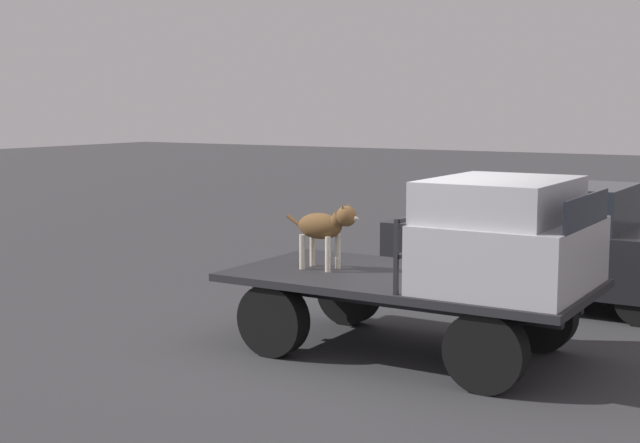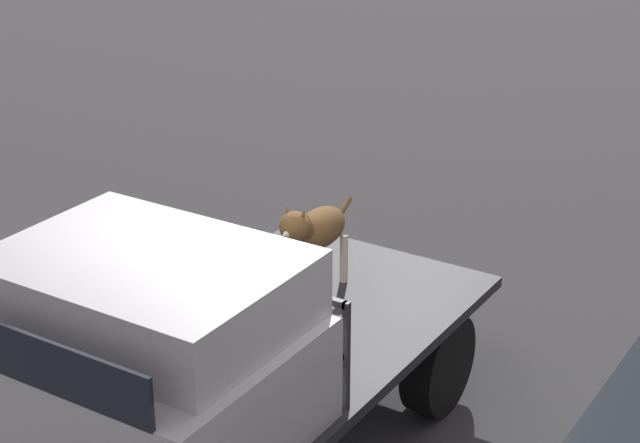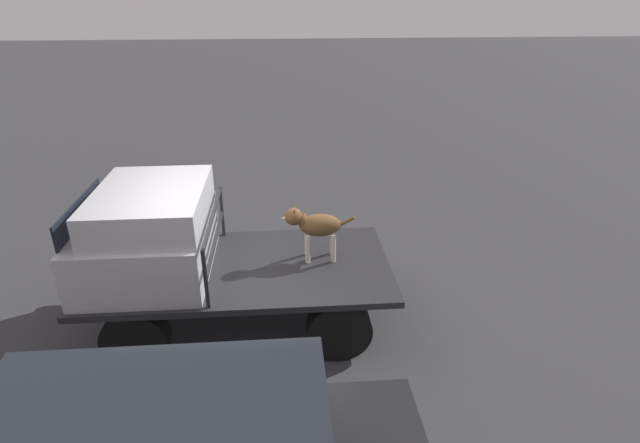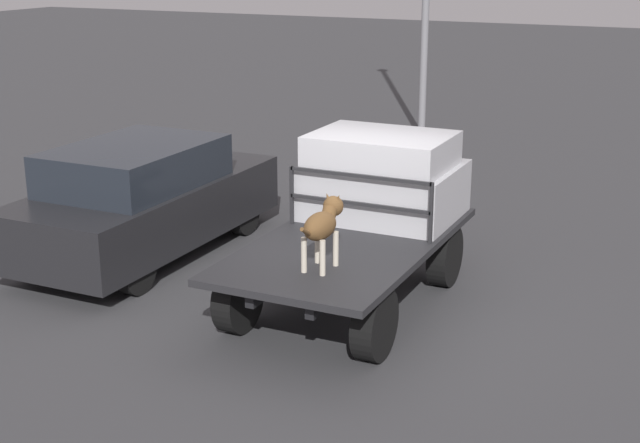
{
  "view_description": "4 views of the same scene",
  "coord_description": "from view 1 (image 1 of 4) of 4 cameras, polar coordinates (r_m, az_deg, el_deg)",
  "views": [
    {
      "loc": [
        3.91,
        -8.23,
        2.57
      ],
      "look_at": [
        -1.0,
        -0.11,
        1.33
      ],
      "focal_mm": 50.0,
      "sensor_mm": 36.0,
      "label": 1
    },
    {
      "loc": [
        4.95,
        3.64,
        4.34
      ],
      "look_at": [
        -1.0,
        -0.11,
        1.33
      ],
      "focal_mm": 60.0,
      "sensor_mm": 36.0,
      "label": 2
    },
    {
      "loc": [
        -0.56,
        5.47,
        3.97
      ],
      "look_at": [
        -1.0,
        -0.11,
        1.33
      ],
      "focal_mm": 28.0,
      "sensor_mm": 36.0,
      "label": 3
    },
    {
      "loc": [
        -8.88,
        -3.87,
        4.05
      ],
      "look_at": [
        -1.0,
        -0.11,
        1.33
      ],
      "focal_mm": 50.0,
      "sensor_mm": 36.0,
      "label": 4
    }
  ],
  "objects": [
    {
      "name": "dog",
      "position": [
        9.53,
        0.41,
        -0.3
      ],
      "size": [
        0.91,
        0.28,
        0.74
      ],
      "rotation": [
        0.0,
        0.0,
        0.07
      ],
      "color": "beige",
      "rests_on": "flatbed_truck"
    },
    {
      "name": "truck_headboard",
      "position": [
        9.08,
        7.37,
        -0.73
      ],
      "size": [
        0.04,
        1.8,
        0.71
      ],
      "color": "#232326",
      "rests_on": "flatbed_truck"
    },
    {
      "name": "truck_cab",
      "position": [
        8.8,
        11.93,
        -0.93
      ],
      "size": [
        1.46,
        1.8,
        1.06
      ],
      "color": "#B7B7BC",
      "rests_on": "flatbed_truck"
    },
    {
      "name": "parked_sedan",
      "position": [
        12.08,
        14.42,
        -1.3
      ],
      "size": [
        4.18,
        1.77,
        1.56
      ],
      "rotation": [
        0.0,
        0.0,
        0.05
      ],
      "color": "black",
      "rests_on": "ground"
    },
    {
      "name": "flatbed_truck",
      "position": [
        9.33,
        5.67,
        -4.89
      ],
      "size": [
        3.72,
        1.92,
        0.82
      ],
      "color": "black",
      "rests_on": "ground"
    },
    {
      "name": "ground_plane",
      "position": [
        9.47,
        5.62,
        -8.37
      ],
      "size": [
        80.0,
        80.0,
        0.0
      ],
      "primitive_type": "plane",
      "color": "#38383A"
    }
  ]
}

